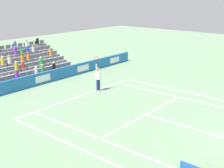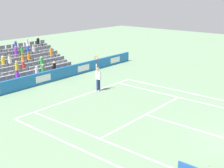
# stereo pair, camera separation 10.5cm
# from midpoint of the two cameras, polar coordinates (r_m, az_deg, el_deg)

# --- Properties ---
(line_baseline) EXTENTS (10.97, 0.10, 0.01)m
(line_baseline) POSITION_cam_midpoint_polar(r_m,az_deg,el_deg) (21.59, -5.62, -2.18)
(line_baseline) COLOR white
(line_baseline) RESTS_ON ground
(line_service) EXTENTS (8.23, 0.10, 0.01)m
(line_service) POSITION_cam_midpoint_polar(r_m,az_deg,el_deg) (18.30, 6.58, -5.79)
(line_service) COLOR white
(line_service) RESTS_ON ground
(line_centre_service) EXTENTS (0.10, 6.40, 0.01)m
(line_centre_service) POSITION_cam_midpoint_polar(r_m,az_deg,el_deg) (16.92, 15.72, -8.30)
(line_centre_service) COLOR white
(line_centre_service) RESTS_ON ground
(line_singles_sideline_left) EXTENTS (0.10, 11.89, 0.01)m
(line_singles_sideline_left) POSITION_cam_midpoint_polar(r_m,az_deg,el_deg) (15.07, -0.83, -10.87)
(line_singles_sideline_left) COLOR white
(line_singles_sideline_left) RESTS_ON ground
(line_singles_sideline_right) EXTENTS (0.10, 11.89, 0.01)m
(line_singles_sideline_right) POSITION_cam_midpoint_polar(r_m,az_deg,el_deg) (21.46, 13.73, -2.72)
(line_singles_sideline_right) COLOR white
(line_singles_sideline_right) RESTS_ON ground
(line_doubles_sideline_left) EXTENTS (0.10, 11.89, 0.01)m
(line_doubles_sideline_left) POSITION_cam_midpoint_polar(r_m,az_deg,el_deg) (14.19, -4.54, -12.81)
(line_doubles_sideline_left) COLOR white
(line_doubles_sideline_left) RESTS_ON ground
(line_doubles_sideline_right) EXTENTS (0.10, 11.89, 0.01)m
(line_doubles_sideline_right) POSITION_cam_midpoint_polar(r_m,az_deg,el_deg) (22.64, 15.30, -1.81)
(line_doubles_sideline_right) COLOR white
(line_doubles_sideline_right) RESTS_ON ground
(line_centre_mark) EXTENTS (0.10, 0.20, 0.01)m
(line_centre_mark) POSITION_cam_midpoint_polar(r_m,az_deg,el_deg) (21.52, -5.43, -2.23)
(line_centre_mark) COLOR white
(line_centre_mark) RESTS_ON ground
(sponsor_barrier) EXTENTS (22.68, 0.22, 0.97)m
(sponsor_barrier) POSITION_cam_midpoint_polar(r_m,az_deg,el_deg) (24.73, -12.95, 1.10)
(sponsor_barrier) COLOR #1E66AD
(sponsor_barrier) RESTS_ON ground
(tennis_player) EXTENTS (0.53, 0.39, 2.85)m
(tennis_player) POSITION_cam_midpoint_polar(r_m,az_deg,el_deg) (22.26, -2.50, 1.14)
(tennis_player) COLOR navy
(tennis_player) RESTS_ON ground
(stadium_stand) EXTENTS (8.68, 4.75, 3.02)m
(stadium_stand) POSITION_cam_midpoint_polar(r_m,az_deg,el_deg) (27.51, -17.51, 3.07)
(stadium_stand) COLOR gray
(stadium_stand) RESTS_ON ground
(loose_tennis_ball) EXTENTS (0.07, 0.07, 0.07)m
(loose_tennis_ball) POSITION_cam_midpoint_polar(r_m,az_deg,el_deg) (13.79, 18.01, -14.48)
(loose_tennis_ball) COLOR #D1E533
(loose_tennis_ball) RESTS_ON ground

